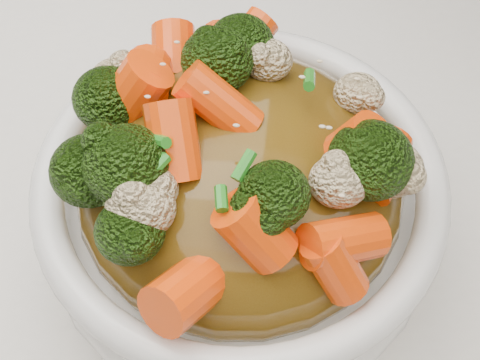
# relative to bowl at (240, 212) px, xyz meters

# --- Properties ---
(tablecloth) EXTENTS (1.20, 0.80, 0.04)m
(tablecloth) POSITION_rel_bowl_xyz_m (-0.05, -0.04, -0.06)
(tablecloth) COLOR white
(tablecloth) RESTS_ON dining_table
(bowl) EXTENTS (0.24, 0.24, 0.09)m
(bowl) POSITION_rel_bowl_xyz_m (0.00, 0.00, 0.00)
(bowl) COLOR white
(bowl) RESTS_ON tablecloth
(sauce_base) EXTENTS (0.19, 0.19, 0.10)m
(sauce_base) POSITION_rel_bowl_xyz_m (-0.00, -0.00, 0.03)
(sauce_base) COLOR #543A0E
(sauce_base) RESTS_ON bowl
(carrots) EXTENTS (0.19, 0.19, 0.05)m
(carrots) POSITION_rel_bowl_xyz_m (-0.00, -0.00, 0.10)
(carrots) COLOR #FF4A08
(carrots) RESTS_ON sauce_base
(broccoli) EXTENTS (0.19, 0.19, 0.05)m
(broccoli) POSITION_rel_bowl_xyz_m (-0.00, -0.00, 0.10)
(broccoli) COLOR black
(broccoli) RESTS_ON sauce_base
(cauliflower) EXTENTS (0.19, 0.19, 0.04)m
(cauliflower) POSITION_rel_bowl_xyz_m (-0.00, -0.00, 0.09)
(cauliflower) COLOR beige
(cauliflower) RESTS_ON sauce_base
(scallions) EXTENTS (0.14, 0.14, 0.02)m
(scallions) POSITION_rel_bowl_xyz_m (-0.00, -0.00, 0.10)
(scallions) COLOR #22791C
(scallions) RESTS_ON sauce_base
(sesame_seeds) EXTENTS (0.17, 0.17, 0.01)m
(sesame_seeds) POSITION_rel_bowl_xyz_m (-0.00, -0.00, 0.10)
(sesame_seeds) COLOR beige
(sesame_seeds) RESTS_ON sauce_base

